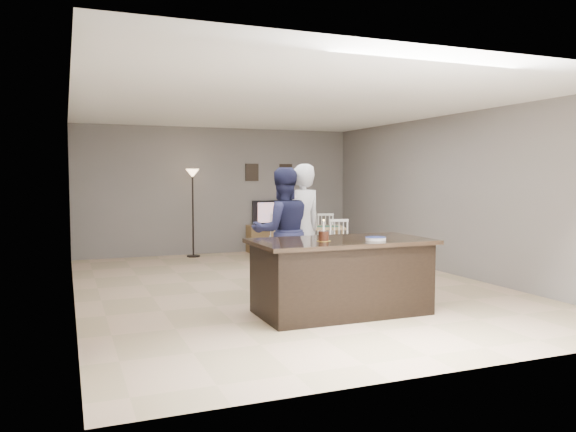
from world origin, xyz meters
name	(u,v)px	position (x,y,z in m)	size (l,w,h in m)	color
floor	(287,286)	(0.00, 0.00, 0.00)	(8.00, 8.00, 0.00)	tan
room_shell	(287,175)	(0.00, 0.00, 1.68)	(8.00, 8.00, 8.00)	slate
kitchen_island	(341,276)	(0.00, -1.80, 0.45)	(2.15, 1.10, 0.90)	black
tv_console	(274,238)	(1.20, 3.77, 0.30)	(1.20, 0.40, 0.60)	brown
television	(273,212)	(1.20, 3.84, 0.86)	(0.91, 0.12, 0.53)	black
tv_screen_glow	(275,212)	(1.20, 3.76, 0.87)	(0.78, 0.78, 0.00)	orange
picture_frames	(269,172)	(1.15, 3.98, 1.75)	(1.10, 0.02, 0.38)	black
doorway	(76,220)	(-2.99, -2.30, 1.26)	(0.00, 2.10, 2.65)	black
woman	(301,228)	(0.05, -0.45, 0.92)	(0.67, 0.44, 1.83)	#BBBBBF
man	(282,232)	(-0.28, -0.55, 0.89)	(0.87, 0.67, 1.78)	#1A1C3A
birthday_cake	(324,236)	(-0.28, -1.88, 0.96)	(0.17, 0.17, 0.26)	gold
plate_stack	(376,239)	(0.33, -2.04, 0.92)	(0.25, 0.25, 0.04)	white
dining_table	(307,233)	(1.29, 2.21, 0.56)	(1.79, 1.96, 0.88)	tan
floor_lamp	(193,189)	(-0.64, 3.63, 1.40)	(0.27, 0.27, 1.81)	black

